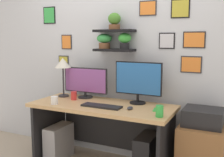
# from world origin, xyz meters

# --- Properties ---
(back_wall_assembly) EXTENTS (4.40, 0.24, 2.70)m
(back_wall_assembly) POSITION_xyz_m (0.00, 0.44, 1.36)
(back_wall_assembly) COLOR silver
(back_wall_assembly) RESTS_ON ground
(desk) EXTENTS (1.60, 0.68, 0.75)m
(desk) POSITION_xyz_m (0.00, 0.05, 0.54)
(desk) COLOR tan
(desk) RESTS_ON ground
(monitor_left) EXTENTS (0.59, 0.18, 0.37)m
(monitor_left) POSITION_xyz_m (-0.34, 0.22, 0.95)
(monitor_left) COLOR black
(monitor_left) RESTS_ON desk
(monitor_right) EXTENTS (0.54, 0.18, 0.47)m
(monitor_right) POSITION_xyz_m (0.34, 0.22, 1.01)
(monitor_right) COLOR black
(monitor_right) RESTS_ON desk
(keyboard) EXTENTS (0.44, 0.14, 0.02)m
(keyboard) POSITION_xyz_m (0.05, -0.11, 0.76)
(keyboard) COLOR black
(keyboard) RESTS_ON desk
(computer_mouse) EXTENTS (0.06, 0.09, 0.03)m
(computer_mouse) POSITION_xyz_m (0.37, -0.07, 0.77)
(computer_mouse) COLOR #2D2D33
(computer_mouse) RESTS_ON desk
(desk_lamp) EXTENTS (0.20, 0.20, 0.49)m
(desk_lamp) POSITION_xyz_m (-0.63, 0.15, 1.14)
(desk_lamp) COLOR #2D2D33
(desk_lamp) RESTS_ON desk
(cell_phone) EXTENTS (0.09, 0.15, 0.01)m
(cell_phone) POSITION_xyz_m (0.63, 0.02, 0.76)
(cell_phone) COLOR green
(cell_phone) RESTS_ON desk
(coffee_mug) EXTENTS (0.08, 0.08, 0.09)m
(coffee_mug) POSITION_xyz_m (-0.48, -0.23, 0.80)
(coffee_mug) COLOR white
(coffee_mug) RESTS_ON desk
(pen_cup) EXTENTS (0.07, 0.07, 0.10)m
(pen_cup) POSITION_xyz_m (-0.41, 0.05, 0.80)
(pen_cup) COLOR red
(pen_cup) RESTS_ON desk
(water_cup) EXTENTS (0.07, 0.07, 0.11)m
(water_cup) POSITION_xyz_m (0.72, -0.21, 0.81)
(water_cup) COLOR green
(water_cup) RESTS_ON desk
(drawer_cabinet) EXTENTS (0.44, 0.50, 0.61)m
(drawer_cabinet) POSITION_xyz_m (1.06, 0.15, 0.31)
(drawer_cabinet) COLOR brown
(drawer_cabinet) RESTS_ON ground
(printer) EXTENTS (0.38, 0.34, 0.17)m
(printer) POSITION_xyz_m (1.06, 0.15, 0.70)
(printer) COLOR black
(printer) RESTS_ON drawer_cabinet
(computer_tower_left) EXTENTS (0.18, 0.40, 0.42)m
(computer_tower_left) POSITION_xyz_m (-0.59, -0.02, 0.21)
(computer_tower_left) COLOR #99999E
(computer_tower_left) RESTS_ON ground
(computer_tower_right) EXTENTS (0.18, 0.40, 0.46)m
(computer_tower_right) POSITION_xyz_m (0.52, 0.03, 0.23)
(computer_tower_right) COLOR black
(computer_tower_right) RESTS_ON ground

